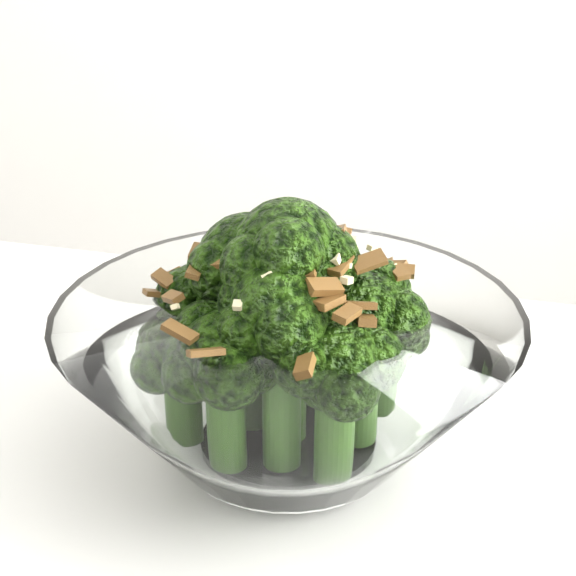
# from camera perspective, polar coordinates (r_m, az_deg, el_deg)

# --- Properties ---
(broccoli_dish) EXTENTS (0.22, 0.22, 0.13)m
(broccoli_dish) POSITION_cam_1_polar(r_m,az_deg,el_deg) (0.41, -0.10, -5.04)
(broccoli_dish) COLOR white
(broccoli_dish) RESTS_ON table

